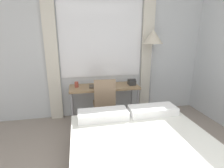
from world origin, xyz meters
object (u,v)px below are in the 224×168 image
(desk, at_px, (104,89))
(book, at_px, (97,86))
(telephone, at_px, (132,82))
(standing_lamp, at_px, (153,43))
(desk_chair, at_px, (104,101))
(mug, at_px, (77,85))
(bed, at_px, (146,163))

(desk, relative_size, book, 4.35)
(telephone, bearing_deg, standing_lamp, 4.69)
(desk_chair, relative_size, telephone, 5.54)
(desk_chair, bearing_deg, book, 115.04)
(telephone, relative_size, mug, 1.65)
(telephone, xyz_separation_m, mug, (-1.09, 0.05, -0.00))
(standing_lamp, relative_size, mug, 17.20)
(desk, bearing_deg, desk_chair, -98.87)
(bed, distance_m, book, 1.75)
(desk, relative_size, mug, 13.01)
(book, relative_size, mug, 2.99)
(desk_chair, height_order, telephone, desk_chair)
(telephone, bearing_deg, bed, -101.27)
(book, height_order, mug, mug)
(bed, relative_size, book, 6.31)
(standing_lamp, height_order, telephone, standing_lamp)
(book, bearing_deg, bed, -77.00)
(mug, bearing_deg, desk_chair, -32.50)
(bed, relative_size, mug, 18.87)
(mug, bearing_deg, standing_lamp, -0.74)
(desk_chair, xyz_separation_m, mug, (-0.49, 0.31, 0.26))
(bed, bearing_deg, desk_chair, 101.21)
(standing_lamp, bearing_deg, desk_chair, -163.93)
(desk_chair, distance_m, mug, 0.64)
(desk_chair, relative_size, mug, 9.13)
(desk, relative_size, standing_lamp, 0.76)
(desk_chair, distance_m, telephone, 0.70)
(telephone, bearing_deg, desk_chair, -156.72)
(book, xyz_separation_m, mug, (-0.39, 0.06, 0.04))
(desk, distance_m, desk_chair, 0.32)
(desk, xyz_separation_m, telephone, (0.56, -0.02, 0.12))
(telephone, bearing_deg, mug, 177.19)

